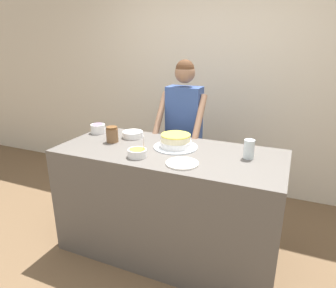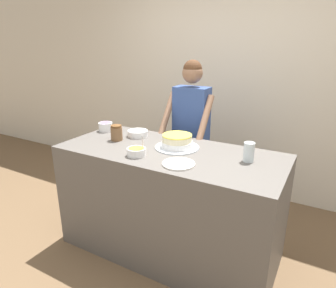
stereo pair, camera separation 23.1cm
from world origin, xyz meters
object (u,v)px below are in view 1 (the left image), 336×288
Objects in this scene: stoneware_jar at (112,134)px; cake at (176,142)px; frosting_bowl_orange at (137,153)px; frosting_bowl_white at (133,134)px; drinking_glass at (249,149)px; person_baker at (184,124)px; ceramic_plate at (182,163)px; frosting_bowl_purple at (98,128)px.

cake is at bearing 8.17° from stoneware_jar.
frosting_bowl_orange reaches higher than frosting_bowl_white.
frosting_bowl_orange is at bearing -158.58° from drinking_glass.
person_baker reaches higher than frosting_bowl_orange.
frosting_bowl_white is at bearing 167.54° from cake.
frosting_bowl_orange is 0.49m from frosting_bowl_white.
frosting_bowl_white is 0.75m from ceramic_plate.
frosting_bowl_white is (-0.32, -0.44, -0.02)m from person_baker.
frosting_bowl_orange is 0.82m from drinking_glass.
stoneware_jar is at bearing -118.28° from frosting_bowl_white.
cake is 0.56m from stoneware_jar.
drinking_glass is 1.14m from stoneware_jar.
frosting_bowl_purple is (-0.64, 0.40, 0.01)m from frosting_bowl_orange.
stoneware_jar is (-0.37, 0.23, 0.03)m from frosting_bowl_orange.
frosting_bowl_orange is at bearing -31.58° from stoneware_jar.
ceramic_plate is 0.76m from stoneware_jar.
drinking_glass reaches higher than frosting_bowl_purple.
ceramic_plate is at bearing -21.80° from frosting_bowl_purple.
frosting_bowl_orange is 0.73× the size of ceramic_plate.
cake reaches higher than frosting_bowl_white.
cake is 2.53× the size of drinking_glass.
stoneware_jar is at bearing -32.32° from frosting_bowl_purple.
drinking_glass is (0.71, -0.54, 0.02)m from person_baker.
frosting_bowl_orange reaches higher than stoneware_jar.
frosting_bowl_purple is at bearing -178.86° from frosting_bowl_white.
drinking_glass is at bearing -37.33° from person_baker.
cake is 2.11× the size of frosting_bowl_orange.
cake is 2.67× the size of stoneware_jar.
ceramic_plate is at bearing -17.35° from stoneware_jar.
person_baker is 0.90m from ceramic_plate.
frosting_bowl_white is at bearing 147.10° from ceramic_plate.
person_baker reaches higher than stoneware_jar.
frosting_bowl_purple is (-0.69, -0.45, -0.01)m from person_baker.
cake is 1.98× the size of frosting_bowl_white.
person_baker is 0.55m from cake.
person_baker is at bearing 142.67° from drinking_glass.
frosting_bowl_white reaches higher than ceramic_plate.
frosting_bowl_white is (-0.46, 0.10, -0.02)m from cake.
cake is at bearing 58.85° from frosting_bowl_orange.
ceramic_plate is (0.31, -0.85, -0.05)m from person_baker.
stoneware_jar reaches higher than frosting_bowl_white.
ceramic_plate is (0.36, -0.00, -0.03)m from frosting_bowl_orange.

